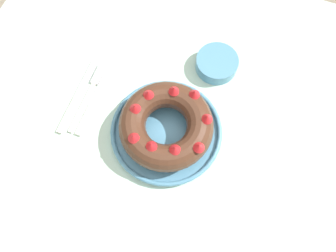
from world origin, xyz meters
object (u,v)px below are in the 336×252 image
Objects in this scene: serving_dish at (168,132)px; serving_knife at (76,100)px; fork at (90,93)px; bundt_cake at (168,126)px; cake_knife at (91,108)px; side_bowl at (217,64)px.

serving_knife is (-0.28, 0.00, -0.01)m from serving_dish.
serving_dish is at bearing -3.56° from fork.
fork is at bearing 51.73° from serving_knife.
serving_dish reaches higher than fork.
serving_dish is 1.24× the size of serving_knife.
fork is (-0.25, 0.04, -0.06)m from bundt_cake.
serving_knife is (-0.28, 0.00, -0.06)m from bundt_cake.
cake_knife is (0.05, -0.01, -0.00)m from serving_knife.
serving_knife is 0.41m from side_bowl.
side_bowl is (0.31, 0.20, 0.02)m from fork.
bundt_cake is 2.01× the size of side_bowl.
side_bowl is (0.34, 0.24, 0.02)m from serving_knife.
fork is at bearing 171.69° from serving_dish.
serving_knife is at bearing -124.43° from fork.
bundt_cake is at bearing 72.24° from serving_dish.
serving_knife is 0.05m from cake_knife.
cake_knife is at bearing -6.87° from serving_knife.
bundt_cake is (0.00, 0.00, 0.05)m from serving_dish.
side_bowl is at bearing 75.79° from bundt_cake.
side_bowl reaches higher than fork.
serving_dish is at bearing -104.21° from side_bowl.
side_bowl is at bearing 75.79° from serving_dish.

